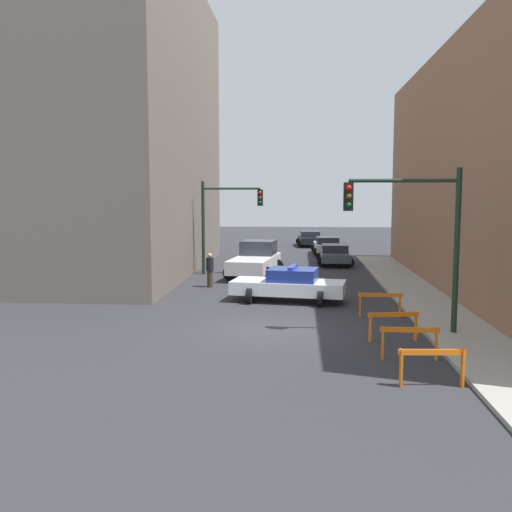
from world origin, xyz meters
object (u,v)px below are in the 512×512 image
at_px(barrier_corner, 380,301).
at_px(white_truck, 256,260).
at_px(parked_car_near, 335,254).
at_px(traffic_light_near, 419,225).
at_px(pedestrian_crossing, 210,270).
at_px(barrier_front, 432,361).
at_px(traffic_light_far, 223,214).
at_px(barrier_back, 393,321).
at_px(parked_car_far, 310,238).
at_px(police_car, 289,284).
at_px(barrier_mid, 410,338).
at_px(parked_car_mid, 327,245).

bearing_deg(barrier_corner, white_truck, 117.73).
xyz_separation_m(white_truck, parked_car_near, (4.65, 5.44, -0.23)).
bearing_deg(traffic_light_near, pedestrian_crossing, 132.27).
height_order(barrier_front, barrier_corner, same).
bearing_deg(pedestrian_crossing, barrier_front, -104.28).
bearing_deg(barrier_front, traffic_light_far, 111.98).
bearing_deg(traffic_light_far, barrier_corner, -55.99).
bearing_deg(traffic_light_near, barrier_back, -136.83).
xyz_separation_m(parked_car_far, pedestrian_crossing, (-5.23, -22.27, 0.19)).
height_order(white_truck, barrier_front, white_truck).
bearing_deg(barrier_front, parked_car_near, 92.09).
bearing_deg(parked_car_far, traffic_light_far, -109.71).
bearing_deg(white_truck, barrier_corner, -54.69).
distance_m(barrier_back, barrier_corner, 3.41).
height_order(white_truck, parked_car_near, white_truck).
xyz_separation_m(parked_car_far, barrier_front, (2.20, -36.12, -0.06)).
height_order(police_car, barrier_mid, police_car).
relative_size(barrier_front, barrier_mid, 1.00).
bearing_deg(parked_car_mid, traffic_light_near, -88.06).
height_order(parked_car_mid, barrier_front, parked_car_mid).
bearing_deg(traffic_light_near, barrier_front, -97.37).
xyz_separation_m(traffic_light_near, barrier_corner, (-0.79, 2.60, -2.91)).
bearing_deg(police_car, barrier_front, -152.55).
distance_m(parked_car_near, barrier_corner, 15.64).
distance_m(pedestrian_crossing, barrier_corner, 9.61).
relative_size(pedestrian_crossing, barrier_back, 1.05).
relative_size(traffic_light_near, barrier_front, 3.25).
bearing_deg(parked_car_far, white_truck, -103.67).
bearing_deg(traffic_light_far, white_truck, -16.16).
bearing_deg(parked_car_near, pedestrian_crossing, -124.79).
height_order(barrier_back, barrier_corner, same).
relative_size(parked_car_near, barrier_corner, 2.69).
distance_m(parked_car_far, barrier_corner, 28.62).
xyz_separation_m(parked_car_near, barrier_front, (0.85, -23.20, -0.06)).
bearing_deg(traffic_light_near, barrier_corner, 106.99).
xyz_separation_m(parked_car_mid, barrier_corner, (0.86, -21.88, -0.06)).
relative_size(traffic_light_near, pedestrian_crossing, 3.13).
bearing_deg(parked_car_mid, white_truck, -112.91).
relative_size(parked_car_mid, barrier_back, 2.75).
bearing_deg(traffic_light_far, traffic_light_near, -58.92).
xyz_separation_m(traffic_light_near, parked_car_near, (-1.49, 18.22, -2.86)).
xyz_separation_m(parked_car_mid, parked_car_far, (-1.18, 6.66, 0.00)).
bearing_deg(barrier_mid, parked_car_near, 92.02).
distance_m(white_truck, barrier_corner, 11.50).
xyz_separation_m(parked_car_far, barrier_corner, (2.05, -28.54, -0.06)).
bearing_deg(pedestrian_crossing, traffic_light_near, -90.20).
xyz_separation_m(police_car, parked_car_far, (1.32, 25.69, -0.05)).
distance_m(pedestrian_crossing, barrier_back, 12.07).
xyz_separation_m(traffic_light_far, parked_car_far, (5.19, 17.82, -2.72)).
distance_m(traffic_light_far, parked_car_mid, 13.13).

